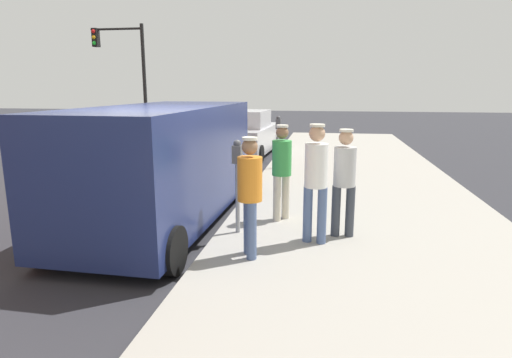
# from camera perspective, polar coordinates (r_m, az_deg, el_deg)

# --- Properties ---
(ground_plane) EXTENTS (80.00, 80.00, 0.00)m
(ground_plane) POSITION_cam_1_polar(r_m,az_deg,el_deg) (7.56, -12.51, -7.34)
(ground_plane) COLOR #2D2D33
(sidewalk_slab) EXTENTS (5.00, 32.00, 0.15)m
(sidewalk_slab) POSITION_cam_1_polar(r_m,az_deg,el_deg) (7.06, 15.17, -8.23)
(sidewalk_slab) COLOR #9E998E
(sidewalk_slab) RESTS_ON ground
(parking_meter_near) EXTENTS (0.14, 0.18, 1.52)m
(parking_meter_near) POSITION_cam_1_polar(r_m,az_deg,el_deg) (6.84, -2.48, 1.16)
(parking_meter_near) COLOR gray
(parking_meter_near) RESTS_ON sidewalk_slab
(parking_meter_far) EXTENTS (0.14, 0.18, 1.52)m
(parking_meter_far) POSITION_cam_1_polar(r_m,az_deg,el_deg) (12.51, 2.97, 6.12)
(parking_meter_far) COLOR gray
(parking_meter_far) RESTS_ON sidewalk_slab
(pedestrian_in_orange) EXTENTS (0.34, 0.35, 1.68)m
(pedestrian_in_orange) POSITION_cam_1_polar(r_m,az_deg,el_deg) (5.86, -0.82, -1.41)
(pedestrian_in_orange) COLOR #4C608C
(pedestrian_in_orange) RESTS_ON sidewalk_slab
(pedestrian_in_white) EXTENTS (0.36, 0.34, 1.80)m
(pedestrian_in_white) POSITION_cam_1_polar(r_m,az_deg,el_deg) (6.43, 7.94, 0.48)
(pedestrian_in_white) COLOR #4C608C
(pedestrian_in_white) RESTS_ON sidewalk_slab
(pedestrian_in_green) EXTENTS (0.34, 0.34, 1.69)m
(pedestrian_in_green) POSITION_cam_1_polar(r_m,az_deg,el_deg) (7.54, 3.43, 1.70)
(pedestrian_in_green) COLOR beige
(pedestrian_in_green) RESTS_ON sidewalk_slab
(pedestrian_in_gray) EXTENTS (0.36, 0.34, 1.70)m
(pedestrian_in_gray) POSITION_cam_1_polar(r_m,az_deg,el_deg) (6.81, 11.64, 0.40)
(pedestrian_in_gray) COLOR #383D47
(pedestrian_in_gray) RESTS_ON sidewalk_slab
(parked_van) EXTENTS (2.25, 5.25, 2.15)m
(parked_van) POSITION_cam_1_polar(r_m,az_deg,el_deg) (7.91, -12.18, 2.19)
(parked_van) COLOR navy
(parked_van) RESTS_ON ground
(parked_sedan_ahead) EXTENTS (2.15, 4.49, 1.65)m
(parked_sedan_ahead) POSITION_cam_1_polar(r_m,az_deg,el_deg) (16.01, -1.37, 5.88)
(parked_sedan_ahead) COLOR #BCBCC1
(parked_sedan_ahead) RESTS_ON ground
(traffic_light_corner) EXTENTS (2.48, 0.42, 5.20)m
(traffic_light_corner) POSITION_cam_1_polar(r_m,az_deg,el_deg) (20.78, -16.89, 14.44)
(traffic_light_corner) COLOR black
(traffic_light_corner) RESTS_ON ground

